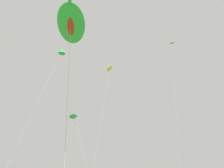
{
  "coord_description": "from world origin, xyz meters",
  "views": [
    {
      "loc": [
        -9.27,
        0.44,
        1.81
      ],
      "look_at": [
        -1.93,
        6.18,
        8.76
      ],
      "focal_mm": 26.8,
      "sensor_mm": 36.0,
      "label": 1
    }
  ],
  "objects": [
    {
      "name": "small_kite_streamer_purple",
      "position": [
        12.95,
        4.28,
        24.29
      ],
      "size": [
        1.12,
        5.33,
        25.84
      ],
      "rotation": [
        0.0,
        0.0,
        1.82
      ],
      "color": "green",
      "rests_on": "ground"
    },
    {
      "name": "big_show_kite",
      "position": [
        -4.45,
        9.14,
        16.0
      ],
      "size": [
        9.51,
        9.38,
        16.44
      ],
      "rotation": [
        0.0,
        0.0,
        0.81
      ],
      "color": "green",
      "rests_on": "ground"
    },
    {
      "name": "small_kite_diamond_red",
      "position": [
        5.64,
        12.78,
        17.98
      ],
      "size": [
        1.17,
        2.97,
        19.62
      ],
      "rotation": [
        0.0,
        0.0,
        2.41
      ],
      "color": "yellow",
      "rests_on": "ground"
    },
    {
      "name": "small_kite_bird_shape",
      "position": [
        0.23,
        18.14,
        22.15
      ],
      "size": [
        3.29,
        2.33,
        22.81
      ],
      "rotation": [
        0.0,
        0.0,
        -0.99
      ],
      "color": "green",
      "rests_on": "ground"
    },
    {
      "name": "small_kite_tiny_distant",
      "position": [
        0.35,
        12.85,
        9.04
      ],
      "size": [
        4.02,
        2.33,
        9.32
      ],
      "rotation": [
        0.0,
        0.0,
        -1.6
      ],
      "color": "green",
      "rests_on": "ground"
    }
  ]
}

